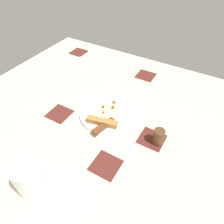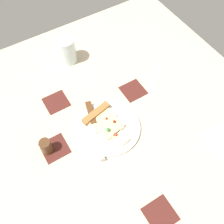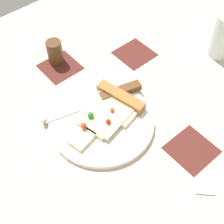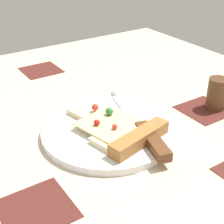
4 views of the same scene
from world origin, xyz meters
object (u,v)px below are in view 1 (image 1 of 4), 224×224
Objects in this scene: plate at (108,113)px; fork at (41,103)px; pizza_slice at (106,115)px; pepper_shaker at (158,137)px; knife at (112,120)px; drinking_glass at (28,179)px; napkin at (82,65)px.

fork is at bearing -162.42° from plate.
pizza_slice is 22.38cm from pepper_shaker.
knife is 33.18cm from fork.
napkin is (-29.91, 64.85, -5.61)cm from drinking_glass.
pizza_slice is 1.53× the size of fork.
plate is 5.86cm from knife.
pizza_slice reaches higher than napkin.
pepper_shaker reaches higher than pizza_slice.
drinking_glass is (-2.50, -38.68, 5.17)cm from plate.
plate is 1.89× the size of fork.
pepper_shaker is (22.32, -1.22, 1.10)cm from pizza_slice.
drinking_glass reaches higher than plate.
pizza_slice is at bearing -77.26° from plate.
fork is at bearing -154.88° from knife.
drinking_glass is at bearing -107.18° from pizza_slice.
pizza_slice is at bearing 85.17° from drinking_glass.
fork is at bearing -174.08° from pepper_shaker.
knife is at bearing -179.75° from pepper_shaker.
fork is (-32.73, -5.23, -1.47)cm from knife.
pepper_shaker reaches higher than plate.
fork reaches higher than napkin.
pepper_shaker is 0.49× the size of napkin.
napkin is at bearing 141.09° from plate.
knife is at bearing 54.83° from fork.
plate is 1.77× the size of napkin.
pizza_slice is 36.53cm from drinking_glass.
pizza_slice is 1.61× the size of drinking_glass.
pepper_shaker is at bearing 54.05° from drinking_glass.
pizza_slice reaches higher than knife.
drinking_glass is 0.95× the size of fork.
plate is 39.11cm from drinking_glass.
pepper_shaker is at bearing -9.15° from plate.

